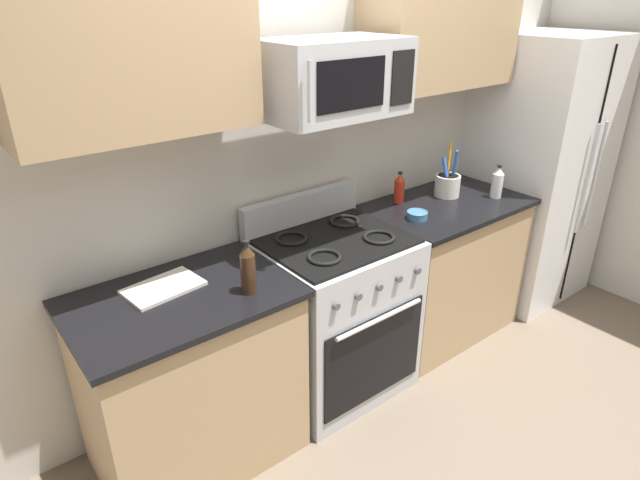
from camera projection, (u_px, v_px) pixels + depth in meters
name	position (u px, v px, depth m)	size (l,w,h in m)	color
ground_plane	(416.00, 448.00, 2.71)	(16.00, 16.00, 0.00)	#6B5B4C
wall_back	(289.00, 153.00, 2.91)	(8.00, 0.10, 2.60)	beige
counter_left	(191.00, 379.00, 2.50)	(0.96, 0.65, 0.91)	tan
range_oven	(334.00, 313.00, 2.98)	(0.76, 0.70, 1.09)	#B2B5BA
counter_right	(440.00, 268.00, 3.49)	(1.02, 0.65, 0.91)	tan
refrigerator	(536.00, 171.00, 3.81)	(0.83, 0.76, 1.86)	silver
microwave	(333.00, 78.00, 2.46)	(0.69, 0.44, 0.35)	#B2B5BA
upper_cabinets_left	(128.00, 45.00, 2.00)	(0.95, 0.34, 0.67)	tan
upper_cabinets_right	(442.00, 25.00, 2.99)	(1.01, 0.34, 0.67)	tan
utensil_crock	(447.00, 184.00, 3.38)	(0.16, 0.16, 0.34)	white
cutting_board	(163.00, 288.00, 2.35)	(0.32, 0.21, 0.02)	silver
bottle_soy	(248.00, 269.00, 2.29)	(0.07, 0.07, 0.25)	#382314
bottle_hot_sauce	(399.00, 188.00, 3.28)	(0.06, 0.06, 0.19)	red
bottle_vinegar	(497.00, 183.00, 3.35)	(0.07, 0.07, 0.21)	silver
prep_bowl	(417.00, 215.00, 3.06)	(0.12, 0.12, 0.05)	teal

